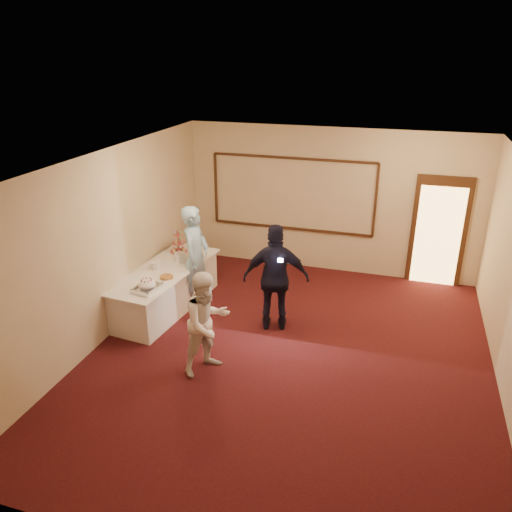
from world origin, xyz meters
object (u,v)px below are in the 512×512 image
at_px(pavlova_tray, 147,286).
at_px(plate_stack_a, 156,266).
at_px(cupcake_stand, 178,243).
at_px(plate_stack_b, 180,257).
at_px(buffet_table, 165,289).
at_px(guest, 276,278).
at_px(man, 196,257).
at_px(tart, 166,278).
at_px(woman, 207,323).

bearing_deg(pavlova_tray, plate_stack_a, 107.18).
xyz_separation_m(cupcake_stand, plate_stack_b, (0.23, -0.42, -0.09)).
distance_m(buffet_table, guest, 2.15).
distance_m(cupcake_stand, man, 0.80).
bearing_deg(pavlova_tray, buffet_table, 97.84).
distance_m(cupcake_stand, plate_stack_b, 0.49).
bearing_deg(tart, plate_stack_b, 97.60).
distance_m(plate_stack_a, man, 0.72).
xyz_separation_m(cupcake_stand, plate_stack_a, (-0.02, -0.88, -0.10)).
xyz_separation_m(pavlova_tray, woman, (1.34, -0.71, -0.07)).
bearing_deg(man, buffet_table, 121.65).
bearing_deg(plate_stack_b, pavlova_tray, -90.43).
relative_size(pavlova_tray, woman, 0.34).
distance_m(plate_stack_b, woman, 2.35).
distance_m(tart, woman, 1.70).
distance_m(buffet_table, plate_stack_b, 0.64).
distance_m(buffet_table, man, 0.81).
xyz_separation_m(pavlova_tray, guest, (1.97, 0.74, 0.07)).
relative_size(plate_stack_a, woman, 0.11).
relative_size(plate_stack_a, man, 0.09).
bearing_deg(plate_stack_b, tart, -82.40).
bearing_deg(buffet_table, pavlova_tray, -82.16).
height_order(plate_stack_a, woman, woman).
relative_size(pavlova_tray, man, 0.28).
bearing_deg(tart, man, 67.93).
height_order(cupcake_stand, tart, cupcake_stand).
height_order(pavlova_tray, tart, pavlova_tray).
xyz_separation_m(pavlova_tray, cupcake_stand, (-0.22, 1.66, 0.09)).
relative_size(plate_stack_b, guest, 0.11).
height_order(plate_stack_b, woman, woman).
height_order(buffet_table, cupcake_stand, cupcake_stand).
bearing_deg(pavlova_tray, tart, 76.84).
xyz_separation_m(plate_stack_a, tart, (0.35, -0.30, -0.05)).
relative_size(cupcake_stand, tart, 1.87).
distance_m(pavlova_tray, tart, 0.49).
relative_size(buffet_table, plate_stack_a, 15.06).
bearing_deg(pavlova_tray, cupcake_stand, 97.46).
bearing_deg(woman, guest, 9.13).
bearing_deg(guest, cupcake_stand, -36.37).
height_order(cupcake_stand, guest, guest).
height_order(tart, guest, guest).
xyz_separation_m(cupcake_stand, woman, (1.55, -2.37, -0.16)).
relative_size(cupcake_stand, plate_stack_b, 2.38).
height_order(pavlova_tray, man, man).
distance_m(cupcake_stand, guest, 2.37).
xyz_separation_m(pavlova_tray, man, (0.38, 1.13, 0.10)).
xyz_separation_m(woman, guest, (0.63, 1.45, 0.14)).
relative_size(buffet_table, tart, 10.23).
height_order(pavlova_tray, plate_stack_a, pavlova_tray).
relative_size(woman, guest, 0.84).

